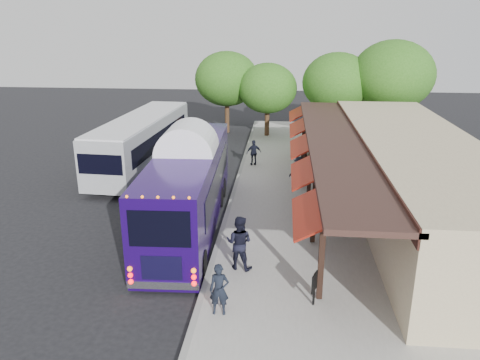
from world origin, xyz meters
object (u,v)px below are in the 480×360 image
at_px(ped_a, 219,290).
at_px(sign_board, 314,284).
at_px(ped_c, 254,153).
at_px(ped_b, 239,243).
at_px(coach_bus, 189,183).
at_px(city_bus, 142,140).
at_px(ped_d, 299,172).

height_order(ped_a, sign_board, ped_a).
bearing_deg(ped_c, ped_b, 71.75).
distance_m(coach_bus, sign_board, 7.81).
height_order(ped_a, ped_c, ped_a).
xyz_separation_m(city_bus, ped_c, (6.71, 0.68, -0.80)).
relative_size(city_bus, ped_d, 7.28).
xyz_separation_m(coach_bus, ped_c, (2.21, 8.91, -1.02)).
distance_m(ped_b, ped_c, 12.72).
bearing_deg(city_bus, ped_b, -56.24).
bearing_deg(ped_c, ped_a, 70.29).
bearing_deg(sign_board, ped_b, 160.57).
distance_m(city_bus, sign_board, 17.05).
xyz_separation_m(ped_d, sign_board, (0.18, -11.12, -0.08)).
xyz_separation_m(ped_b, ped_c, (-0.31, 12.71, -0.21)).
height_order(ped_b, sign_board, ped_b).
xyz_separation_m(ped_a, ped_d, (2.65, 11.84, 0.01)).
bearing_deg(coach_bus, sign_board, -51.60).
bearing_deg(city_bus, ped_a, -62.21).
height_order(ped_c, sign_board, ped_c).
bearing_deg(ped_a, ped_d, 75.17).
bearing_deg(sign_board, ped_a, -145.65).
bearing_deg(ped_c, city_bus, -13.86).
height_order(ped_a, ped_d, ped_d).
bearing_deg(ped_a, city_bus, 112.11).
bearing_deg(coach_bus, ped_c, 73.86).
xyz_separation_m(city_bus, ped_b, (7.02, -12.03, -0.60)).
bearing_deg(city_bus, ped_c, 9.28).
distance_m(ped_c, sign_board, 15.05).
bearing_deg(ped_a, coach_bus, 106.25).
height_order(coach_bus, ped_a, coach_bus).
height_order(coach_bus, ped_c, coach_bus).
distance_m(ped_a, ped_c, 15.50).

